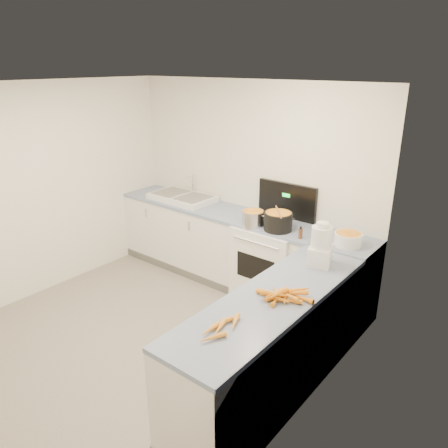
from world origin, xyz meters
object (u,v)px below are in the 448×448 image
Objects in this scene: stove at (271,261)px; food_processor at (321,247)px; extract_bottle at (301,234)px; sink at (182,197)px; steel_pot at (253,219)px; mixing_bowl at (348,239)px; spice_jar at (315,235)px; black_pot at (278,222)px.

stove is 1.28m from food_processor.
sink is at bearing 173.83° from extract_bottle.
stove is at bearing 49.49° from steel_pot.
mixing_bowl is 0.48m from extract_bottle.
mixing_bowl is 0.34m from spice_jar.
spice_jar is (0.45, 0.00, -0.04)m from black_pot.
stove is at bearing 176.95° from mixing_bowl.
stove is 4.84× the size of mixing_bowl.
extract_bottle is at bearing -6.17° from sink.
mixing_bowl is at bearing 6.06° from black_pot.
extract_bottle is 1.05× the size of spice_jar.
stove is at bearing 145.34° from food_processor.
steel_pot is 0.92× the size of mixing_bowl.
sink is at bearing 178.43° from mixing_bowl.
sink is 3.32× the size of steel_pot.
stove is 0.59m from steel_pot.
stove reaches higher than extract_bottle.
spice_jar is (-0.33, -0.08, -0.01)m from mixing_bowl.
food_processor reaches higher than mixing_bowl.
extract_bottle is (-0.46, -0.14, -0.01)m from mixing_bowl.
black_pot is 3.07× the size of spice_jar.
sink is at bearing 179.38° from stove.
sink is at bearing 164.74° from food_processor.
stove is 0.80m from spice_jar.
food_processor is at bearing -15.26° from sink.
steel_pot is 2.55× the size of spice_jar.
steel_pot is (-0.15, -0.18, 0.54)m from stove.
steel_pot is 0.61m from extract_bottle.
steel_pot is at bearing 157.01° from food_processor.
spice_jar is (2.05, -0.14, 0.01)m from sink.
stove is at bearing 138.25° from black_pot.
extract_bottle reaches higher than spice_jar.
steel_pot is 0.83× the size of black_pot.
mixing_bowl is (2.38, -0.06, 0.03)m from sink.
steel_pot is at bearing -171.26° from black_pot.
mixing_bowl reaches higher than spice_jar.
stove is 5.24× the size of steel_pot.
stove is 3.34× the size of food_processor.
mixing_bowl is at bearing -3.05° from stove.
mixing_bowl is 0.59m from food_processor.
mixing_bowl is at bearing 6.81° from steel_pot.
sink is at bearing 171.51° from steel_pot.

